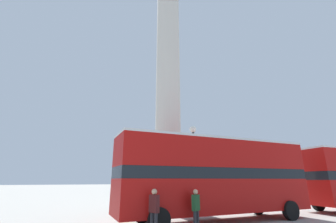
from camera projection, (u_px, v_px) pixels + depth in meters
ground_plane at (168, 209)px, 16.77m from camera, size 200.00×200.00×0.00m
monument_column at (168, 93)px, 19.49m from camera, size 5.43×5.43×24.05m
bus_b at (216, 174)px, 12.41m from camera, size 11.13×3.16×4.30m
equestrian_statue at (241, 183)px, 23.22m from camera, size 3.04×2.22×6.12m
street_lamp at (194, 160)px, 14.80m from camera, size 0.46×0.46×5.66m
pedestrian_near_lamp at (154, 209)px, 8.93m from camera, size 0.35×0.49×1.75m
pedestrian_by_plinth at (196, 207)px, 9.70m from camera, size 0.47×0.40×1.70m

